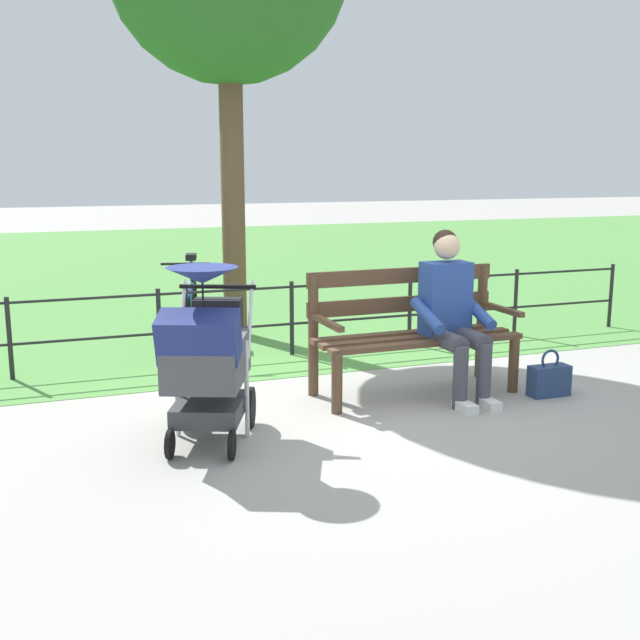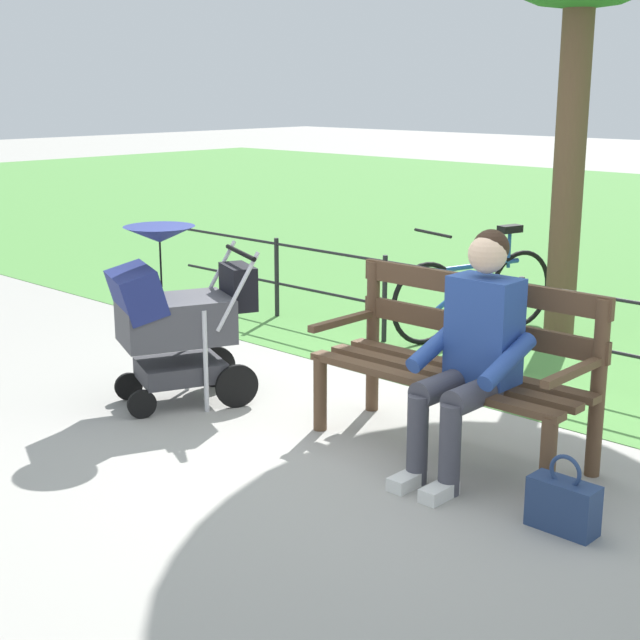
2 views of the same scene
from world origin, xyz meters
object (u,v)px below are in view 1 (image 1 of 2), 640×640
Objects in this scene: person_on_bench at (452,310)px; bicycle at (190,311)px; park_bench at (411,326)px; handbag at (549,380)px; stroller at (207,353)px.

person_on_bench is 0.79× the size of bicycle.
park_bench is 1.26× the size of person_on_bench.
park_bench reaches higher than bicycle.
handbag is at bearing 131.13° from bicycle.
stroller is 2.76m from bicycle.
stroller is at bearing 19.32° from park_bench.
bicycle is at bearing -48.87° from handbag.
handbag is 0.23× the size of bicycle.
bicycle is (-0.42, -2.72, -0.23)m from stroller.
stroller is (1.98, 0.39, -0.08)m from person_on_bench.
person_on_bench is 2.82m from bicycle.
person_on_bench reaches higher than bicycle.
bicycle reaches higher than handbag.
bicycle is (2.27, -2.60, 0.24)m from handbag.
park_bench is 2.49m from bicycle.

